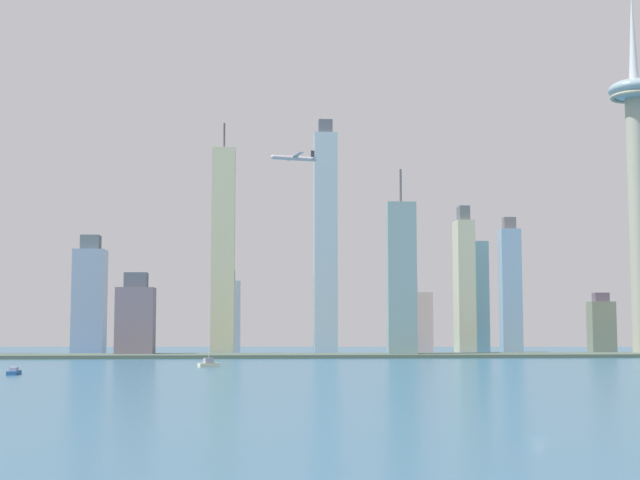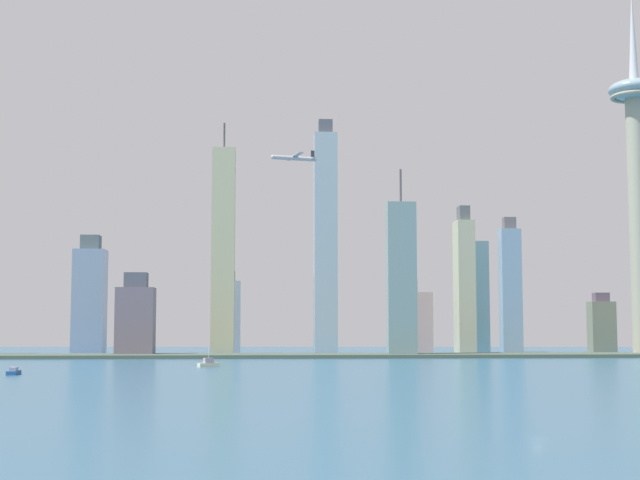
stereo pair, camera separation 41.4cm
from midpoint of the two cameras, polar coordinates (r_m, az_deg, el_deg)
ground_plane at (r=198.63m, az=13.33°, el=-11.83°), size 6000.00×6000.00×0.00m
waterfront_pier at (r=674.90m, az=1.02°, el=-7.15°), size 869.00×53.60×2.50m
observation_tower at (r=761.43m, az=18.99°, el=4.54°), size 39.74×39.74×288.04m
skyscraper_0 at (r=810.74m, az=17.02°, el=-5.08°), size 20.59×14.54×50.44m
skyscraper_1 at (r=758.03m, az=6.02°, el=-5.13°), size 22.54×24.50×60.98m
skyscraper_2 at (r=739.69m, az=8.93°, el=-2.74°), size 13.67×21.56×117.75m
skyscraper_4 at (r=764.60m, az=-14.03°, el=-3.55°), size 24.85×23.32×95.57m
skyscraper_6 at (r=695.24m, az=-11.31°, el=-4.81°), size 27.75×20.94×61.98m
skyscraper_7 at (r=676.86m, az=5.07°, el=-2.42°), size 21.04×12.82×138.06m
skyscraper_8 at (r=730.44m, az=0.36°, el=-0.03°), size 18.24×15.16×187.08m
skyscraper_9 at (r=718.71m, az=-5.99°, el=-0.68°), size 17.85×16.20×181.52m
skyscraper_10 at (r=763.87m, az=-5.80°, el=-4.65°), size 23.28×19.52×68.05m
skyscraper_11 at (r=732.97m, az=11.70°, el=-3.02°), size 15.62×12.47×107.36m
skyscraper_12 at (r=797.88m, az=9.57°, el=-3.49°), size 20.26×19.65×94.38m
boat_0 at (r=461.23m, az=-18.37°, el=-7.74°), size 5.05×14.19×3.52m
boat_2 at (r=523.34m, az=-6.88°, el=-7.59°), size 12.42×9.14×11.41m
airplane at (r=692.82m, az=-1.61°, el=5.10°), size 34.70×34.47×8.28m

